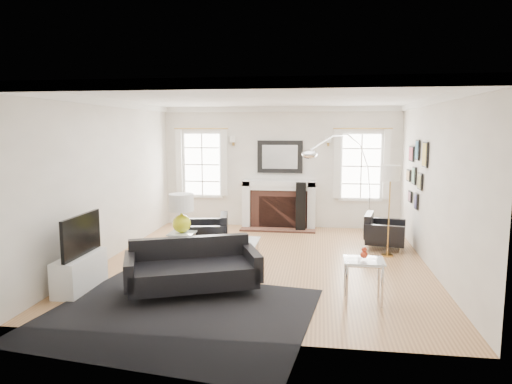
# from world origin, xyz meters

# --- Properties ---
(floor) EXTENTS (6.00, 6.00, 0.00)m
(floor) POSITION_xyz_m (0.00, 0.00, 0.00)
(floor) COLOR #97663F
(floor) RESTS_ON ground
(back_wall) EXTENTS (5.50, 0.04, 2.80)m
(back_wall) POSITION_xyz_m (0.00, 3.00, 1.40)
(back_wall) COLOR white
(back_wall) RESTS_ON floor
(front_wall) EXTENTS (5.50, 0.04, 2.80)m
(front_wall) POSITION_xyz_m (0.00, -3.00, 1.40)
(front_wall) COLOR white
(front_wall) RESTS_ON floor
(left_wall) EXTENTS (0.04, 6.00, 2.80)m
(left_wall) POSITION_xyz_m (-2.75, 0.00, 1.40)
(left_wall) COLOR white
(left_wall) RESTS_ON floor
(right_wall) EXTENTS (0.04, 6.00, 2.80)m
(right_wall) POSITION_xyz_m (2.75, 0.00, 1.40)
(right_wall) COLOR white
(right_wall) RESTS_ON floor
(ceiling) EXTENTS (5.50, 6.00, 0.02)m
(ceiling) POSITION_xyz_m (0.00, 0.00, 2.80)
(ceiling) COLOR white
(ceiling) RESTS_ON back_wall
(crown_molding) EXTENTS (5.50, 6.00, 0.12)m
(crown_molding) POSITION_xyz_m (0.00, 0.00, 2.74)
(crown_molding) COLOR white
(crown_molding) RESTS_ON back_wall
(fireplace) EXTENTS (1.70, 0.69, 1.11)m
(fireplace) POSITION_xyz_m (0.00, 2.79, 0.54)
(fireplace) COLOR white
(fireplace) RESTS_ON floor
(mantel_mirror) EXTENTS (1.05, 0.07, 0.75)m
(mantel_mirror) POSITION_xyz_m (0.00, 2.95, 1.65)
(mantel_mirror) COLOR black
(mantel_mirror) RESTS_ON back_wall
(window_left) EXTENTS (1.24, 0.15, 1.62)m
(window_left) POSITION_xyz_m (-1.85, 2.95, 1.46)
(window_left) COLOR white
(window_left) RESTS_ON back_wall
(window_right) EXTENTS (1.24, 0.15, 1.62)m
(window_right) POSITION_xyz_m (1.85, 2.95, 1.46)
(window_right) COLOR white
(window_right) RESTS_ON back_wall
(gallery_wall) EXTENTS (0.04, 1.73, 1.29)m
(gallery_wall) POSITION_xyz_m (2.72, 1.30, 1.53)
(gallery_wall) COLOR black
(gallery_wall) RESTS_ON right_wall
(tv_unit) EXTENTS (0.35, 1.00, 1.09)m
(tv_unit) POSITION_xyz_m (-2.44, -1.70, 0.33)
(tv_unit) COLOR white
(tv_unit) RESTS_ON floor
(area_rug) EXTENTS (3.56, 3.10, 0.01)m
(area_rug) POSITION_xyz_m (-0.78, -2.40, 0.01)
(area_rug) COLOR black
(area_rug) RESTS_ON floor
(sofa) EXTENTS (2.01, 1.45, 0.60)m
(sofa) POSITION_xyz_m (-0.83, -1.56, 0.33)
(sofa) COLOR black
(sofa) RESTS_ON floor
(armchair_left) EXTENTS (0.89, 0.97, 0.57)m
(armchair_left) POSITION_xyz_m (-1.12, 0.65, 0.32)
(armchair_left) COLOR black
(armchair_left) RESTS_ON floor
(armchair_right) EXTENTS (0.87, 0.94, 0.55)m
(armchair_right) POSITION_xyz_m (2.15, 1.26, 0.31)
(armchair_right) COLOR black
(armchair_right) RESTS_ON floor
(coffee_table) EXTENTS (0.90, 0.90, 0.40)m
(coffee_table) POSITION_xyz_m (-0.54, -0.24, 0.37)
(coffee_table) COLOR silver
(coffee_table) RESTS_ON floor
(side_table_left) EXTENTS (0.44, 0.44, 0.48)m
(side_table_left) POSITION_xyz_m (-1.45, -0.02, 0.38)
(side_table_left) COLOR silver
(side_table_left) RESTS_ON floor
(nesting_table) EXTENTS (0.53, 0.44, 0.58)m
(nesting_table) POSITION_xyz_m (1.52, -1.63, 0.46)
(nesting_table) COLOR silver
(nesting_table) RESTS_ON floor
(gourd_lamp) EXTENTS (0.43, 0.43, 0.69)m
(gourd_lamp) POSITION_xyz_m (-1.45, -0.02, 0.88)
(gourd_lamp) COLOR yellow
(gourd_lamp) RESTS_ON side_table_left
(orange_vase) EXTENTS (0.10, 0.10, 0.15)m
(orange_vase) POSITION_xyz_m (1.52, -1.63, 0.67)
(orange_vase) COLOR red
(orange_vase) RESTS_ON nesting_table
(arc_floor_lamp) EXTENTS (1.60, 1.48, 2.26)m
(arc_floor_lamp) POSITION_xyz_m (1.37, 2.08, 1.22)
(arc_floor_lamp) COLOR silver
(arc_floor_lamp) RESTS_ON floor
(stick_floor_lamp) EXTENTS (0.33, 0.33, 1.65)m
(stick_floor_lamp) POSITION_xyz_m (2.17, 0.70, 1.43)
(stick_floor_lamp) COLOR #B98C40
(stick_floor_lamp) RESTS_ON floor
(speaker_tower) EXTENTS (0.23, 0.23, 1.11)m
(speaker_tower) POSITION_xyz_m (0.51, 2.54, 0.55)
(speaker_tower) COLOR black
(speaker_tower) RESTS_ON floor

